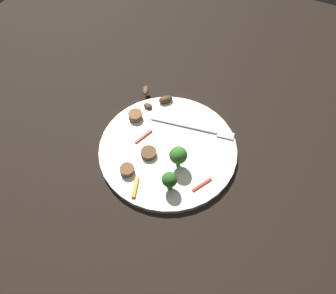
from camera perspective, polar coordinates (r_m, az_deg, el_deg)
The scene contains 14 objects.
ground_plane at distance 0.65m, azimuth 0.00°, elevation -0.58°, with size 1.40×1.40×0.00m, color black.
plate at distance 0.65m, azimuth 0.00°, elevation -0.29°, with size 0.28×0.28×0.01m, color white.
fork at distance 0.67m, azimuth 5.48°, elevation 3.28°, with size 0.18×0.04×0.00m.
broccoli_floret_0 at distance 0.59m, azimuth 1.86°, elevation -1.52°, with size 0.03×0.03×0.05m.
broccoli_floret_1 at distance 0.57m, azimuth 0.28°, elevation -5.96°, with size 0.03×0.03×0.04m.
sausage_slice_0 at distance 0.69m, azimuth -5.91°, elevation 5.65°, with size 0.03×0.03×0.01m, color brown.
sausage_slice_1 at distance 0.63m, azimuth -3.51°, elevation -1.09°, with size 0.03×0.03×0.01m, color brown.
sausage_slice_2 at distance 0.61m, azimuth -7.37°, elevation -4.12°, with size 0.03×0.03×0.01m, color brown.
mushroom_0 at distance 0.74m, azimuth -4.02°, elevation 10.12°, with size 0.03×0.01×0.01m, color brown.
mushroom_1 at distance 0.71m, azimuth -3.63°, elevation 7.39°, with size 0.02×0.01×0.01m, color #4C331E.
mushroom_2 at distance 0.72m, azimuth -0.42°, elevation 8.58°, with size 0.03×0.02×0.01m, color #4C331E.
pepper_strip_0 at distance 0.60m, azimuth 6.12°, elevation -6.75°, with size 0.04×0.00×0.00m, color red.
pepper_strip_1 at distance 0.60m, azimuth -5.92°, elevation -7.18°, with size 0.04×0.01×0.00m, color orange.
pepper_strip_2 at distance 0.66m, azimuth -4.51°, elevation 1.78°, with size 0.05×0.00×0.00m, color red.
Camera 1 is at (0.17, -0.33, 0.54)m, focal length 33.86 mm.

